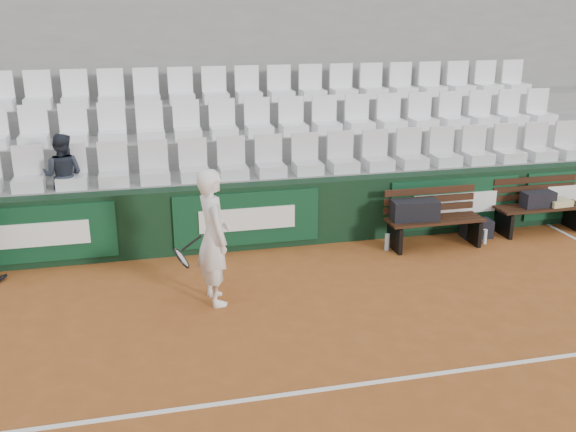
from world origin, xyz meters
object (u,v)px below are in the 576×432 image
at_px(sports_bag_ground, 477,228).
at_px(spectator_c, 60,145).
at_px(bench_left, 434,232).
at_px(tennis_player, 213,237).
at_px(bench_right, 539,219).
at_px(sports_bag_right, 538,199).
at_px(sports_bag_left, 415,210).
at_px(water_bottle_far, 485,237).
at_px(water_bottle_near, 387,242).

distance_m(sports_bag_ground, spectator_c, 6.56).
relative_size(bench_left, tennis_player, 0.87).
distance_m(bench_right, spectator_c, 7.63).
height_order(sports_bag_right, spectator_c, spectator_c).
xyz_separation_m(sports_bag_left, sports_bag_right, (2.23, 0.17, -0.03)).
xyz_separation_m(sports_bag_right, water_bottle_far, (-1.06, -0.28, -0.46)).
relative_size(bench_right, sports_bag_ground, 3.19).
xyz_separation_m(bench_left, water_bottle_near, (-0.77, -0.00, -0.09)).
height_order(bench_left, sports_bag_left, sports_bag_left).
xyz_separation_m(bench_left, spectator_c, (-5.47, 1.13, 1.40)).
bearing_deg(bench_left, bench_right, 5.94).
distance_m(sports_bag_right, water_bottle_far, 1.19).
distance_m(bench_right, sports_bag_ground, 1.12).
bearing_deg(spectator_c, water_bottle_near, -178.64).
bearing_deg(water_bottle_near, tennis_player, -157.54).
distance_m(bench_right, tennis_player, 5.71).
xyz_separation_m(water_bottle_far, spectator_c, (-6.30, 1.22, 1.51)).
bearing_deg(bench_right, sports_bag_ground, 179.20).
distance_m(bench_right, sports_bag_right, 0.36).
xyz_separation_m(sports_bag_ground, water_bottle_near, (-1.63, -0.22, -0.01)).
distance_m(sports_bag_right, water_bottle_near, 2.71).
bearing_deg(spectator_c, bench_right, -172.16).
bearing_deg(tennis_player, sports_bag_left, 20.08).
bearing_deg(sports_bag_right, spectator_c, 172.69).
bearing_deg(bench_left, tennis_player, -162.04).
bearing_deg(water_bottle_far, tennis_player, -166.37).
relative_size(sports_bag_left, sports_bag_right, 1.33).
xyz_separation_m(water_bottle_near, tennis_player, (-2.77, -1.15, 0.73)).
bearing_deg(sports_bag_right, tennis_player, -166.17).
xyz_separation_m(bench_left, water_bottle_far, (0.83, -0.09, -0.11)).
distance_m(bench_left, bench_right, 1.98).
bearing_deg(sports_bag_left, tennis_player, -159.92).
height_order(bench_right, sports_bag_left, sports_bag_left).
bearing_deg(sports_bag_left, water_bottle_far, -5.53).
relative_size(bench_left, sports_bag_right, 2.82).
xyz_separation_m(sports_bag_ground, spectator_c, (-6.32, 0.91, 1.48)).
distance_m(bench_left, sports_bag_left, 0.50).
bearing_deg(sports_bag_left, spectator_c, 167.81).
bearing_deg(sports_bag_left, sports_bag_right, 4.24).
xyz_separation_m(sports_bag_ground, water_bottle_far, (-0.03, -0.31, -0.03)).
relative_size(water_bottle_far, tennis_player, 0.13).
bearing_deg(water_bottle_near, sports_bag_right, 4.13).
height_order(sports_bag_left, water_bottle_near, sports_bag_left).
relative_size(bench_right, water_bottle_near, 5.72).
bearing_deg(sports_bag_right, sports_bag_ground, 178.30).
distance_m(water_bottle_near, water_bottle_far, 1.60).
distance_m(tennis_player, spectator_c, 3.08).
bearing_deg(tennis_player, sports_bag_right, 13.83).
relative_size(bench_left, sports_bag_left, 2.12).
bearing_deg(spectator_c, sports_bag_left, -177.23).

